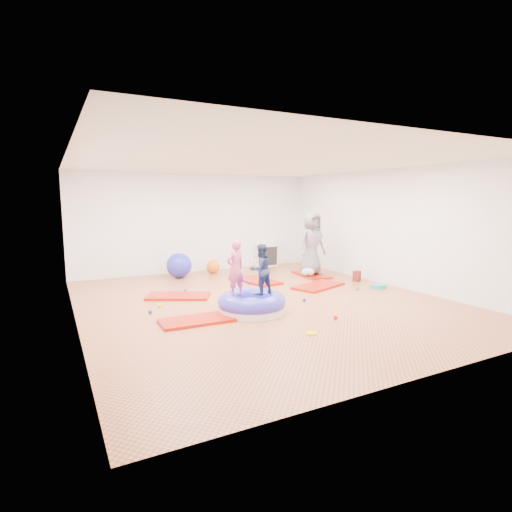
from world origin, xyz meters
TOP-DOWN VIEW (x-y plane):
  - room at (0.00, 0.00)m, footprint 7.01×8.01m
  - gym_mat_front_left at (-1.67, -0.72)m, footprint 1.25×0.65m
  - gym_mat_mid_left at (-1.45, 1.11)m, footprint 1.45×1.16m
  - gym_mat_center_back at (0.82, 1.78)m, footprint 0.82×1.37m
  - gym_mat_right at (1.81, 0.56)m, footprint 1.47×1.08m
  - gym_mat_rear_right at (2.51, 1.84)m, footprint 0.76×1.30m
  - inflatable_cushion at (-0.57, -0.62)m, footprint 1.26×1.26m
  - child_pink at (-0.86, -0.56)m, footprint 0.44×0.35m
  - child_navy at (-0.38, -0.62)m, footprint 0.51×0.42m
  - adult_caregiver at (2.48, 1.80)m, footprint 0.88×0.63m
  - infant at (2.26, 1.62)m, footprint 0.36×0.37m
  - ball_pit_balls at (-0.10, 0.29)m, footprint 4.75×3.40m
  - exercise_ball_blue at (-0.80, 3.22)m, footprint 0.67×0.67m
  - exercise_ball_orange at (0.25, 3.44)m, footprint 0.38×0.38m
  - infant_play_gym at (1.04, 2.88)m, footprint 0.62×0.59m
  - cube_shelf at (2.19, 3.79)m, footprint 0.67×0.33m
  - balance_disc at (3.02, -0.16)m, footprint 0.37×0.37m
  - backpack at (3.10, 0.67)m, footprint 0.27×0.23m
  - yellow_toy at (-0.30, -2.14)m, footprint 0.18×0.18m

SIDE VIEW (x-z plane):
  - yellow_toy at x=-0.30m, z-range 0.00..0.03m
  - gym_mat_front_left at x=-1.67m, z-range 0.00..0.05m
  - gym_mat_rear_right at x=2.51m, z-range 0.00..0.05m
  - gym_mat_center_back at x=0.82m, z-range 0.00..0.05m
  - gym_mat_mid_left at x=-1.45m, z-range 0.00..0.05m
  - gym_mat_right at x=1.81m, z-range 0.00..0.06m
  - ball_pit_balls at x=-0.10m, z-range 0.00..0.07m
  - balance_disc at x=3.02m, z-range 0.00..0.08m
  - backpack at x=3.10m, z-range 0.00..0.27m
  - inflatable_cushion at x=-0.57m, z-range -0.04..0.35m
  - infant at x=2.26m, z-range 0.05..0.27m
  - exercise_ball_orange at x=0.25m, z-range 0.00..0.38m
  - infant_play_gym at x=1.04m, z-range 0.08..0.56m
  - cube_shelf at x=2.19m, z-range 0.00..0.67m
  - exercise_ball_blue at x=-0.80m, z-range 0.00..0.67m
  - child_navy at x=-0.38m, z-range 0.36..1.31m
  - child_pink at x=-0.86m, z-range 0.36..1.41m
  - adult_caregiver at x=2.48m, z-range 0.05..1.74m
  - room at x=0.00m, z-range 0.00..2.80m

